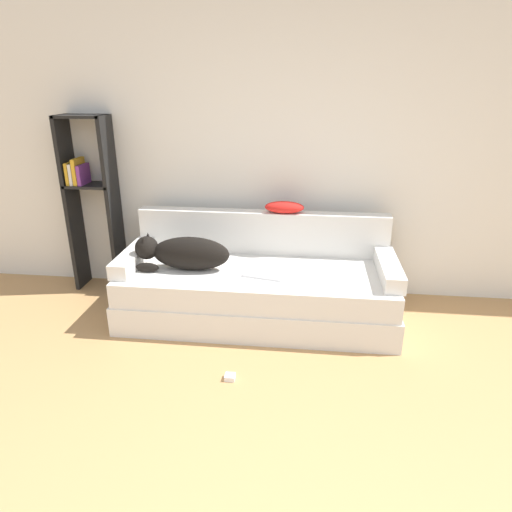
# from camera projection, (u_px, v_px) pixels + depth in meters

# --- Properties ---
(wall_back) EXTENTS (7.63, 0.06, 2.70)m
(wall_back) POSITION_uv_depth(u_px,v_px,m) (292.00, 144.00, 3.93)
(wall_back) COLOR silver
(wall_back) RESTS_ON ground_plane
(couch) EXTENTS (2.21, 0.93, 0.44)m
(couch) POSITION_uv_depth(u_px,v_px,m) (257.00, 294.00, 3.78)
(couch) COLOR silver
(couch) RESTS_ON ground_plane
(couch_backrest) EXTENTS (2.17, 0.15, 0.37)m
(couch_backrest) POSITION_uv_depth(u_px,v_px,m) (262.00, 232.00, 3.99)
(couch_backrest) COLOR silver
(couch_backrest) RESTS_ON couch
(couch_arm_left) EXTENTS (0.15, 0.74, 0.12)m
(couch_arm_left) POSITION_uv_depth(u_px,v_px,m) (134.00, 257.00, 3.78)
(couch_arm_left) COLOR silver
(couch_arm_left) RESTS_ON couch
(couch_arm_right) EXTENTS (0.15, 0.74, 0.12)m
(couch_arm_right) POSITION_uv_depth(u_px,v_px,m) (388.00, 268.00, 3.56)
(couch_arm_right) COLOR silver
(couch_arm_right) RESTS_ON couch
(dog) EXTENTS (0.77, 0.24, 0.28)m
(dog) POSITION_uv_depth(u_px,v_px,m) (183.00, 253.00, 3.65)
(dog) COLOR black
(dog) RESTS_ON couch
(laptop) EXTENTS (0.36, 0.30, 0.02)m
(laptop) POSITION_uv_depth(u_px,v_px,m) (265.00, 273.00, 3.61)
(laptop) COLOR silver
(laptop) RESTS_ON couch
(throw_pillow) EXTENTS (0.33, 0.17, 0.10)m
(throw_pillow) POSITION_uv_depth(u_px,v_px,m) (284.00, 207.00, 3.87)
(throw_pillow) COLOR red
(throw_pillow) RESTS_ON couch_backrest
(bookshelf) EXTENTS (0.43, 0.26, 1.59)m
(bookshelf) POSITION_uv_depth(u_px,v_px,m) (90.00, 195.00, 4.12)
(bookshelf) COLOR black
(bookshelf) RESTS_ON ground_plane
(power_adapter) EXTENTS (0.07, 0.07, 0.03)m
(power_adapter) POSITION_uv_depth(u_px,v_px,m) (230.00, 377.00, 3.05)
(power_adapter) COLOR white
(power_adapter) RESTS_ON ground_plane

